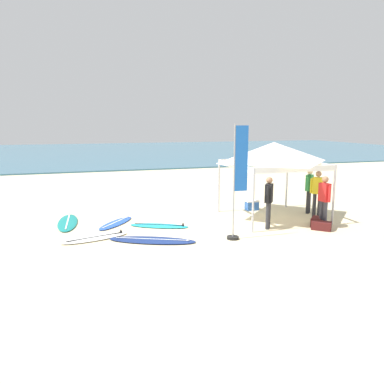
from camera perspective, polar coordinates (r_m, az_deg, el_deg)
ground_plane at (r=12.71m, az=3.35°, el=-5.35°), size 80.00×80.00×0.00m
sea at (r=45.63m, az=-11.78°, el=5.88°), size 80.00×36.00×0.10m
canopy_tent at (r=13.89m, az=12.10°, el=5.80°), size 3.10×3.10×2.75m
surfboard_navy at (r=11.33m, az=-5.92°, el=-7.16°), size 2.64×1.71×0.19m
surfboard_blue at (r=13.40m, az=-11.28°, el=-4.55°), size 1.57×1.82×0.19m
surfboard_white at (r=11.84m, az=-14.21°, el=-6.65°), size 2.09×1.10×0.19m
surfboard_teal at (r=13.90m, az=-18.07°, el=-4.33°), size 0.78×2.43×0.19m
surfboard_cyan at (r=12.85m, az=-4.89°, el=-5.02°), size 2.02×1.36×0.19m
person_black at (r=12.62m, az=11.38°, el=-1.03°), size 0.39×0.46×1.71m
person_yellow at (r=14.59m, az=18.24°, el=0.18°), size 0.41×0.42×1.71m
person_red at (r=13.27m, az=19.12°, el=-0.85°), size 0.26×0.55×1.71m
person_green at (r=15.19m, az=17.09°, el=0.63°), size 0.43×0.41×1.71m
banner_flag at (r=11.25m, az=6.80°, el=0.76°), size 0.60×0.36×3.40m
gear_bag_near_tent at (r=13.09m, az=18.75°, el=-4.79°), size 0.65×0.65×0.28m
gear_bag_by_pole at (r=13.60m, az=18.12°, el=-4.20°), size 0.65×0.65×0.28m
cooler_box at (r=15.37m, az=8.92°, el=-1.93°), size 0.50×0.36×0.39m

